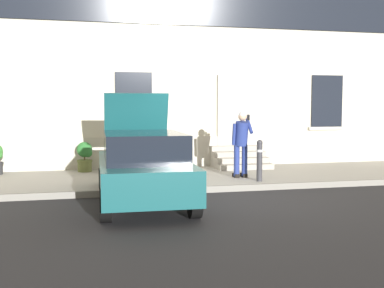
# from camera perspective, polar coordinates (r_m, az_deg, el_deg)

# --- Properties ---
(ground_plane) EXTENTS (80.00, 80.00, 0.00)m
(ground_plane) POSITION_cam_1_polar(r_m,az_deg,el_deg) (10.25, 3.23, -6.83)
(ground_plane) COLOR #232326
(sidewalk) EXTENTS (24.00, 3.60, 0.15)m
(sidewalk) POSITION_cam_1_polar(r_m,az_deg,el_deg) (12.91, -0.24, -4.10)
(sidewalk) COLOR #99968E
(sidewalk) RESTS_ON ground
(curb_edge) EXTENTS (24.00, 0.12, 0.15)m
(curb_edge) POSITION_cam_1_polar(r_m,az_deg,el_deg) (11.12, 1.87, -5.52)
(curb_edge) COLOR gray
(curb_edge) RESTS_ON ground
(building_facade) EXTENTS (24.00, 1.52, 7.50)m
(building_facade) POSITION_cam_1_polar(r_m,az_deg,el_deg) (15.29, -2.32, 10.98)
(building_facade) COLOR beige
(building_facade) RESTS_ON ground
(entrance_stoop) EXTENTS (1.67, 1.28, 0.64)m
(entrance_stoop) POSITION_cam_1_polar(r_m,az_deg,el_deg) (14.63, 5.74, -1.85)
(entrance_stoop) COLOR #9E998E
(entrance_stoop) RESTS_ON sidewalk
(hatchback_car_teal) EXTENTS (1.87, 4.11, 2.34)m
(hatchback_car_teal) POSITION_cam_1_polar(r_m,az_deg,el_deg) (9.72, -5.97, -2.69)
(hatchback_car_teal) COLOR #165156
(hatchback_car_teal) RESTS_ON ground
(bollard_near_person) EXTENTS (0.15, 0.15, 1.04)m
(bollard_near_person) POSITION_cam_1_polar(r_m,az_deg,el_deg) (11.87, 8.20, -1.81)
(bollard_near_person) COLOR #333338
(bollard_near_person) RESTS_ON sidewalk
(bollard_far_left) EXTENTS (0.15, 0.15, 1.04)m
(bollard_far_left) POSITION_cam_1_polar(r_m,az_deg,el_deg) (11.09, -9.75, -2.28)
(bollard_far_left) COLOR #333338
(bollard_far_left) RESTS_ON sidewalk
(person_on_phone) EXTENTS (0.51, 0.50, 1.74)m
(person_on_phone) POSITION_cam_1_polar(r_m,az_deg,el_deg) (12.35, 6.01, 0.49)
(person_on_phone) COLOR navy
(person_on_phone) RESTS_ON sidewalk
(planter_olive) EXTENTS (0.44, 0.44, 0.86)m
(planter_olive) POSITION_cam_1_polar(r_m,az_deg,el_deg) (13.83, -12.89, -1.42)
(planter_olive) COLOR #606B38
(planter_olive) RESTS_ON sidewalk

